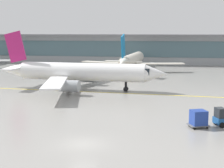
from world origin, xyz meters
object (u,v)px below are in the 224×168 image
object	(u,v)px
taxiing_regional_jet	(80,72)
cargo_dolly_lead	(199,118)
gate_airplane_1	(132,60)
baggage_tug	(224,118)

from	to	relation	value
taxiing_regional_jet	cargo_dolly_lead	xyz separation A→B (m)	(19.45, -21.95, -2.15)
gate_airplane_1	cargo_dolly_lead	bearing A→B (deg)	-161.95
baggage_tug	gate_airplane_1	bearing A→B (deg)	85.85
gate_airplane_1	taxiing_regional_jet	distance (m)	31.88
taxiing_regional_jet	baggage_tug	xyz separation A→B (m)	(22.36, -20.80, -2.31)
gate_airplane_1	cargo_dolly_lead	distance (m)	54.97
gate_airplane_1	cargo_dolly_lead	world-z (taller)	gate_airplane_1
gate_airplane_1	baggage_tug	xyz separation A→B (m)	(16.38, -52.11, -2.09)
baggage_tug	cargo_dolly_lead	distance (m)	3.14
taxiing_regional_jet	cargo_dolly_lead	world-z (taller)	taxiing_regional_jet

